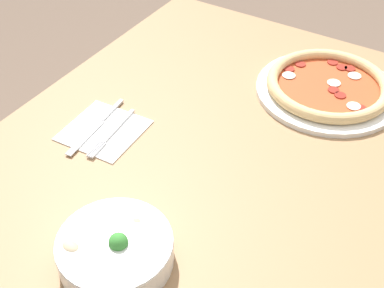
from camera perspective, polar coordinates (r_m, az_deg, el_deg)
The scene contains 6 objects.
dining_table at distance 1.14m, azimuth 8.20°, elevation -6.00°, with size 1.14×1.07×0.76m.
pizza at distance 1.28m, azimuth 14.26°, elevation 5.97°, with size 0.33×0.33×0.04m.
bowl at distance 0.89m, azimuth -8.20°, elevation -11.02°, with size 0.19×0.19×0.07m.
napkin at distance 1.15m, azimuth -9.39°, elevation 1.46°, with size 0.16×0.16×0.00m.
fork at distance 1.14m, azimuth -8.45°, elevation 1.28°, with size 0.03×0.17×0.00m.
knife at distance 1.17m, azimuth -9.91°, elevation 2.16°, with size 0.03×0.21×0.01m.
Camera 1 is at (-0.26, 0.74, 1.49)m, focal length 50.00 mm.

